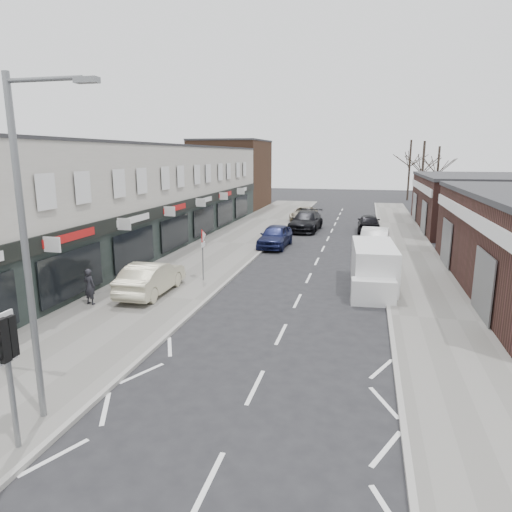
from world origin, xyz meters
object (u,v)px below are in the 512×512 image
Objects in this scene: street_lamp at (30,236)px; white_van at (373,268)px; parked_car_right_b at (369,223)px; warning_sign at (203,240)px; parked_car_left_c at (304,214)px; traffic_light at (6,350)px; parked_car_left_b at (306,221)px; parked_car_right_a at (375,238)px; sedan_on_pavement at (151,278)px; parked_car_left_a at (275,236)px; pedestrian at (90,287)px.

street_lamp reaches higher than white_van.
parked_car_right_b is (7.60, 30.86, -3.84)m from street_lamp.
warning_sign is 0.55× the size of parked_car_left_c.
traffic_light is 14.04m from warning_sign.
parked_car_left_b is (2.33, 30.33, -3.79)m from street_lamp.
traffic_light is at bearing 76.07° from parked_car_right_a.
parked_car_right_a is at bearing 72.06° from traffic_light.
sedan_on_pavement is 13.05m from parked_car_left_a.
street_lamp is at bearing 95.88° from traffic_light.
white_van is at bearing -142.20° from pedestrian.
traffic_light is at bearing -84.12° from street_lamp.
sedan_on_pavement is 2.91× the size of pedestrian.
street_lamp is at bearing -123.67° from white_van.
parked_car_right_a is (5.70, -7.14, -0.01)m from parked_car_left_b.
parked_car_right_a reaches higher than sedan_on_pavement.
parked_car_left_a is at bearing -97.40° from pedestrian.
street_lamp is at bearing 101.32° from sedan_on_pavement.
parked_car_left_a is 0.95× the size of parked_car_left_c.
parked_car_right_a is (6.88, 0.60, 0.03)m from parked_car_left_a.
warning_sign is 0.59× the size of parked_car_right_b.
parked_car_left_b reaches higher than parked_car_right_b.
parked_car_right_b reaches higher than parked_car_left_c.
parked_car_left_b is at bearing -103.36° from sedan_on_pavement.
sedan_on_pavement is at bearing 56.39° from parked_car_right_a.
parked_car_right_b is at bearing 76.89° from traffic_light.
sedan_on_pavement is 26.71m from parked_car_left_c.
parked_car_left_a is at bearing 9.02° from parked_car_right_a.
sedan_on_pavement is 23.06m from parked_car_right_b.
parked_car_left_a is at bearing 51.10° from parked_car_right_b.
sedan_on_pavement is 20.85m from parked_car_left_b.
parked_car_left_a is (5.17, 14.67, -0.11)m from pedestrian.
parked_car_left_b is at bearing 104.29° from white_van.
parked_car_left_c is (0.15, 13.87, -0.11)m from parked_car_left_a.
warning_sign is 0.59× the size of sedan_on_pavement.
warning_sign is 6.09m from pedestrian.
parked_car_left_a is 7.83m from parked_car_left_b.
parked_car_left_a is at bearing 122.73° from white_van.
parked_car_right_a is at bearing -61.31° from parked_car_left_c.
warning_sign is 17.83m from parked_car_left_b.
street_lamp is at bearing 75.21° from parked_car_right_b.
parked_car_right_a is 1.09× the size of parked_car_right_b.
street_lamp reaches higher than parked_car_left_b.
pedestrian is at bearing 62.17° from parked_car_right_b.
pedestrian reaches higher than parked_car_left_a.
parked_car_left_b reaches higher than sedan_on_pavement.
parked_car_left_c is 0.99× the size of parked_car_right_a.
street_lamp reaches higher than traffic_light.
street_lamp is 10.87m from sedan_on_pavement.
white_van is 10.62m from sedan_on_pavement.
parked_car_right_a is at bearing 7.13° from parked_car_left_a.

